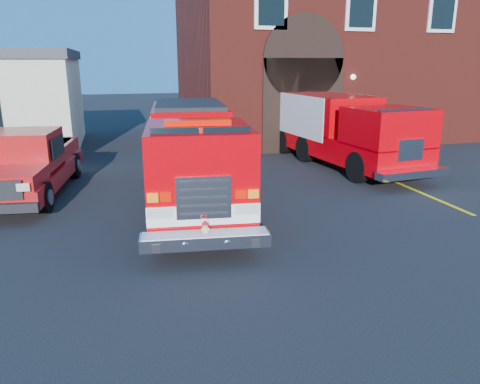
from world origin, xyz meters
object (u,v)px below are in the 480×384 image
object	(u,v)px
pickup_truck	(26,164)
secondary_truck	(341,128)
fire_station	(329,54)
fire_engine	(193,154)

from	to	relation	value
pickup_truck	secondary_truck	size ratio (longest dim) A/B	0.75
fire_station	pickup_truck	world-z (taller)	fire_station
pickup_truck	secondary_truck	xyz separation A→B (m)	(10.98, 1.54, 0.49)
fire_engine	secondary_truck	xyz separation A→B (m)	(6.31, 3.58, 0.04)
secondary_truck	fire_station	bearing A→B (deg)	68.92
pickup_truck	secondary_truck	world-z (taller)	secondary_truck
fire_station	pickup_truck	xyz separation A→B (m)	(-13.98, -9.34, -3.33)
fire_station	pickup_truck	bearing A→B (deg)	-146.27
fire_station	secondary_truck	size ratio (longest dim) A/B	1.85
fire_station	fire_engine	xyz separation A→B (m)	(-9.32, -11.37, -2.88)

